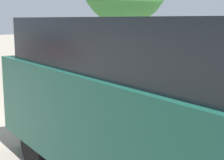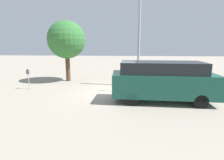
# 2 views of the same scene
# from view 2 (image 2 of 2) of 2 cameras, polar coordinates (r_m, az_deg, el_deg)

# --- Properties ---
(ground_plane) EXTENTS (80.00, 80.00, 0.00)m
(ground_plane) POSITION_cam_2_polar(r_m,az_deg,el_deg) (10.97, 0.79, -4.19)
(ground_plane) COLOR gray
(parking_meter_near) EXTENTS (0.20, 0.12, 1.42)m
(parking_meter_near) POSITION_cam_2_polar(r_m,az_deg,el_deg) (11.11, 0.93, 1.53)
(parking_meter_near) COLOR #9E9EA3
(parking_meter_near) RESTS_ON ground
(parking_meter_far) EXTENTS (0.20, 0.12, 1.37)m
(parking_meter_far) POSITION_cam_2_polar(r_m,az_deg,el_deg) (13.02, -25.73, 1.70)
(parking_meter_far) COLOR #9E9EA3
(parking_meter_far) RESTS_ON ground
(lamp_post) EXTENTS (0.44, 0.44, 5.95)m
(lamp_post) POSITION_cam_2_polar(r_m,az_deg,el_deg) (12.85, 8.60, 7.58)
(lamp_post) COLOR beige
(lamp_post) RESTS_ON ground
(parked_van) EXTENTS (5.22, 2.11, 2.10)m
(parked_van) POSITION_cam_2_polar(r_m,az_deg,el_deg) (9.46, 16.23, -0.06)
(parked_van) COLOR #195142
(parked_van) RESTS_ON ground
(street_tree) EXTENTS (3.03, 3.03, 4.89)m
(street_tree) POSITION_cam_2_polar(r_m,az_deg,el_deg) (14.89, -14.62, 12.54)
(street_tree) COLOR #513823
(street_tree) RESTS_ON ground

